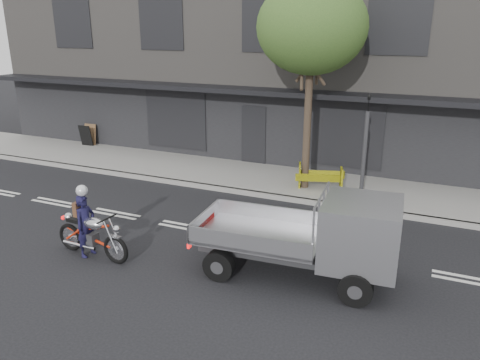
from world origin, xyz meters
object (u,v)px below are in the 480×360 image
object	(u,v)px
traffic_light_pole	(364,157)
flatbed_ute	(341,234)
construction_barrier	(318,179)
motorcycle	(92,234)
rider	(86,226)
sandwich_board	(86,136)
street_tree	(312,28)

from	to	relation	value
traffic_light_pole	flatbed_ute	size ratio (longest dim) A/B	0.79
traffic_light_pole	construction_barrier	bearing A→B (deg)	157.00
traffic_light_pole	motorcycle	xyz separation A→B (m)	(-5.40, -5.74, -1.07)
rider	motorcycle	bearing A→B (deg)	-85.62
rider	traffic_light_pole	bearing A→B (deg)	-39.62
flatbed_ute	construction_barrier	world-z (taller)	flatbed_ute
motorcycle	sandwich_board	distance (m)	10.93
flatbed_ute	street_tree	bearing A→B (deg)	109.11
street_tree	construction_barrier	size ratio (longest dim) A/B	4.49
flatbed_ute	construction_barrier	bearing A→B (deg)	105.07
flatbed_ute	rider	bearing A→B (deg)	-172.72
traffic_light_pole	construction_barrier	size ratio (longest dim) A/B	2.33
motorcycle	traffic_light_pole	bearing A→B (deg)	51.17
traffic_light_pole	sandwich_board	bearing A→B (deg)	169.17
flatbed_ute	motorcycle	bearing A→B (deg)	-172.43
flatbed_ute	traffic_light_pole	bearing A→B (deg)	89.95
rider	construction_barrier	bearing A→B (deg)	-28.13
traffic_light_pole	sandwich_board	xyz separation A→B (m)	(-12.66, 2.42, -1.03)
street_tree	rider	bearing A→B (deg)	-118.30
construction_barrier	traffic_light_pole	bearing A→B (deg)	-23.00
rider	sandwich_board	bearing A→B (deg)	45.44
street_tree	motorcycle	world-z (taller)	street_tree
street_tree	traffic_light_pole	bearing A→B (deg)	-23.03
rider	sandwich_board	xyz separation A→B (m)	(-7.11, 8.17, -0.15)
traffic_light_pole	flatbed_ute	bearing A→B (deg)	-86.10
traffic_light_pole	sandwich_board	world-z (taller)	traffic_light_pole
traffic_light_pole	construction_barrier	distance (m)	1.94
motorcycle	flatbed_ute	world-z (taller)	flatbed_ute
traffic_light_pole	rider	xyz separation A→B (m)	(-5.55, -5.74, -0.88)
flatbed_ute	sandwich_board	world-z (taller)	flatbed_ute
street_tree	flatbed_ute	bearing A→B (deg)	-66.93
sandwich_board	construction_barrier	bearing A→B (deg)	-12.27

